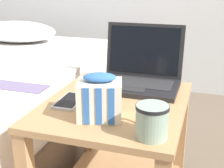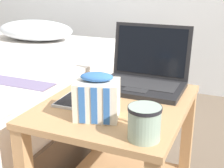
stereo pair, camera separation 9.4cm
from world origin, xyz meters
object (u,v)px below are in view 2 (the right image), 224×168
(laptop, at_px, (144,75))
(cell_phone, at_px, (72,100))
(mug_front_left, at_px, (144,121))
(snack_bag, at_px, (97,98))

(laptop, bearing_deg, cell_phone, -126.55)
(cell_phone, bearing_deg, laptop, 53.45)
(mug_front_left, distance_m, cell_phone, 0.36)
(laptop, distance_m, mug_front_left, 0.43)
(laptop, height_order, mug_front_left, laptop)
(mug_front_left, xyz_separation_m, snack_bag, (-0.18, 0.07, 0.01))
(mug_front_left, relative_size, snack_bag, 0.80)
(snack_bag, height_order, cell_phone, snack_bag)
(laptop, xyz_separation_m, cell_phone, (-0.19, -0.25, -0.04))
(laptop, xyz_separation_m, mug_front_left, (0.13, -0.41, 0.01))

